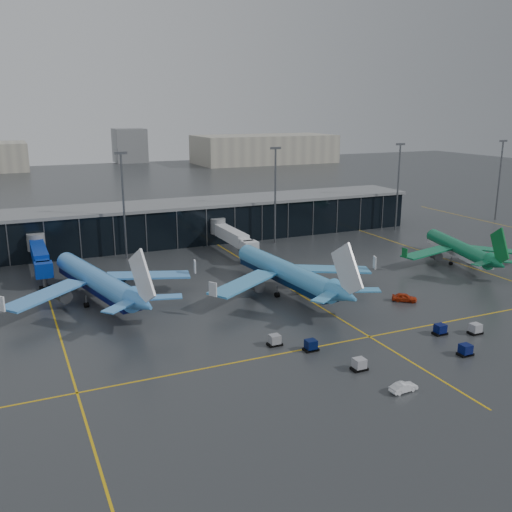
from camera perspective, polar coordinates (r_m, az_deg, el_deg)
name	(u,v)px	position (r m, az deg, el deg)	size (l,w,h in m)	color
ground	(272,316)	(100.60, 1.62, -5.97)	(600.00, 600.00, 0.00)	#282B2D
terminal_pier	(172,222)	(155.27, -8.39, 3.34)	(142.00, 17.00, 10.70)	black
jet_bridges	(40,255)	(131.47, -20.82, 0.09)	(94.00, 27.50, 7.20)	#595B60
flood_masts	(204,196)	(144.01, -5.26, 5.95)	(203.00, 0.50, 25.50)	#595B60
distant_hangars	(156,152)	(367.24, -9.96, 10.25)	(260.00, 71.00, 22.00)	#B2AD99
taxi_lines	(294,291)	(113.81, 3.83, -3.52)	(220.00, 120.00, 0.02)	gold
airliner_arkefly	(95,267)	(109.90, -15.79, -1.10)	(37.99, 43.27, 13.30)	#4491E0
airliner_klm_near	(285,260)	(111.42, 2.89, -0.36)	(37.79, 43.04, 13.23)	#4097D3
airliner_aer_lingus	(459,240)	(140.97, 19.65, 1.56)	(31.95, 36.39, 11.18)	#0D6E43
baggage_carts	(389,343)	(89.79, 13.16, -8.46)	(33.77, 16.28, 1.70)	black
mobile_airstair	(317,291)	(111.98, 6.08, -3.46)	(2.55, 3.43, 3.45)	silver
service_van_red	(404,297)	(110.96, 14.62, -4.03)	(1.86, 4.62, 1.57)	#B72D0E
service_van_white	(403,387)	(77.33, 14.53, -12.58)	(1.35, 3.86, 1.27)	white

